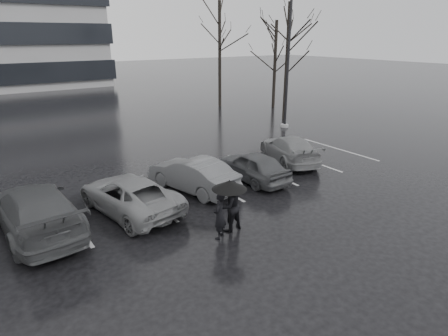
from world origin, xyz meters
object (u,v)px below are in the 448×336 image
car_west_a (193,174)px  car_west_b (129,194)px  car_main (253,166)px  pedestrian_right (230,206)px  car_east (289,149)px  tree_north (220,55)px  tree_ne (275,65)px  pedestrian_left (220,215)px  tree_east (287,63)px  car_west_c (35,209)px  lamp_post (288,62)px

car_west_a → car_west_b: size_ratio=0.90×
car_main → pedestrian_right: 4.50m
car_east → car_west_a: bearing=24.6°
car_west_a → tree_north: tree_north is taller
tree_ne → pedestrian_left: bearing=-135.9°
car_west_a → tree_east: (12.39, 7.88, 3.34)m
car_main → tree_east: bearing=-139.4°
car_west_b → tree_ne: bearing=-155.1°
car_west_b → tree_north: (14.16, 15.27, 3.63)m
car_west_c → lamp_post: size_ratio=0.56×
car_west_a → car_west_b: (-2.77, -0.39, -0.04)m
car_main → tree_north: tree_north is taller
lamp_post → car_east: bearing=-131.9°
pedestrian_right → lamp_post: size_ratio=0.18×
pedestrian_right → lamp_post: lamp_post is taller
car_west_c → car_east: size_ratio=1.20×
tree_ne → tree_east: bearing=-122.0°
car_east → tree_east: size_ratio=0.54×
car_west_a → tree_north: size_ratio=0.47×
car_west_b → tree_ne: 21.70m
car_west_c → lamp_post: lamp_post is taller
lamp_post → tree_east: 2.74m
car_west_b → tree_east: 17.60m
car_west_a → pedestrian_right: 3.58m
car_west_a → pedestrian_left: size_ratio=2.63×
car_east → tree_east: 10.54m
car_west_b → tree_ne: tree_ne is taller
tree_east → tree_ne: 4.74m
car_west_b → pedestrian_left: pedestrian_left is taller
lamp_post → car_west_c: bearing=-159.8°
pedestrian_right → tree_north: bearing=-128.3°
car_west_c → pedestrian_left: pedestrian_left is taller
pedestrian_right → lamp_post: bearing=-145.2°
car_west_b → lamp_post: 15.14m
tree_north → car_west_c: bearing=-138.8°
car_west_c → tree_ne: size_ratio=0.74×
car_west_b → car_west_a: bearing=178.1°
car_east → lamp_post: bearing=-111.9°
car_west_a → lamp_post: size_ratio=0.44×
pedestrian_right → tree_ne: (15.59, 15.39, 2.66)m
car_west_c → tree_north: bearing=-142.5°
car_east → pedestrian_right: (-6.41, -3.97, 0.21)m
car_west_b → pedestrian_right: pedestrian_right is taller
lamp_post → tree_east: (1.84, 2.02, -0.22)m
pedestrian_left → lamp_post: bearing=-178.1°
lamp_post → tree_north: bearing=84.7°
car_west_a → pedestrian_left: pedestrian_left is taller
car_main → car_east: bearing=-162.4°
car_west_b → car_west_c: size_ratio=0.87×
pedestrian_right → car_west_b: bearing=-61.4°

